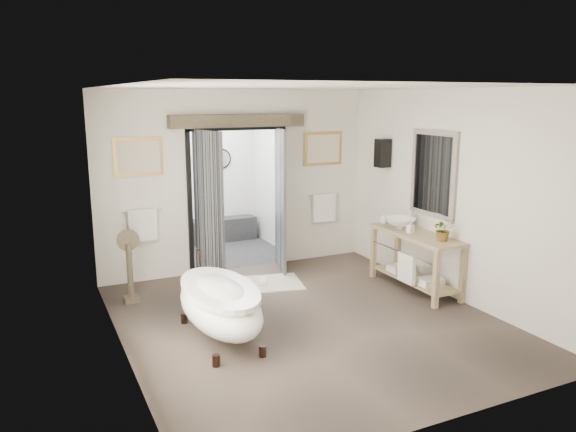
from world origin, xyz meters
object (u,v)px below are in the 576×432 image
(rug, at_px, (262,284))
(vanity, at_px, (415,256))
(clawfoot_tub, at_px, (220,304))
(basin, at_px, (400,223))

(rug, bearing_deg, vanity, -31.33)
(clawfoot_tub, bearing_deg, vanity, 7.56)
(clawfoot_tub, height_order, vanity, clawfoot_tub)
(basin, bearing_deg, vanity, -77.36)
(basin, bearing_deg, clawfoot_tub, -156.13)
(rug, xyz_separation_m, basin, (1.92, -0.82, 0.92))
(clawfoot_tub, height_order, rug, clawfoot_tub)
(clawfoot_tub, relative_size, basin, 3.86)
(clawfoot_tub, relative_size, rug, 1.51)
(clawfoot_tub, xyz_separation_m, rug, (1.19, 1.59, -0.42))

